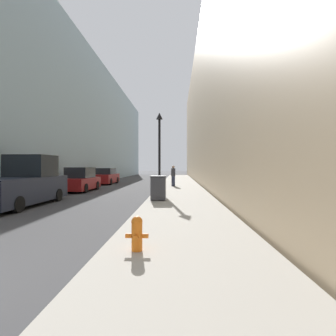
# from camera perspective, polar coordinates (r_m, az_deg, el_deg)

# --- Properties ---
(sidewalk_right) EXTENTS (3.53, 60.00, 0.12)m
(sidewalk_right) POSITION_cam_1_polar(r_m,az_deg,el_deg) (20.77, 2.67, -4.41)
(sidewalk_right) COLOR #ADA89E
(sidewalk_right) RESTS_ON ground
(building_left_glass) EXTENTS (12.00, 60.00, 13.98)m
(building_left_glass) POSITION_cam_1_polar(r_m,az_deg,el_deg) (32.72, -25.24, 9.48)
(building_left_glass) COLOR #99B7C6
(building_left_glass) RESTS_ON ground
(building_right_stone) EXTENTS (12.00, 60.00, 15.66)m
(building_right_stone) POSITION_cam_1_polar(r_m,az_deg,el_deg) (30.42, 17.83, 11.80)
(building_right_stone) COLOR tan
(building_right_stone) RESTS_ON ground
(fire_hydrant) EXTENTS (0.45, 0.34, 0.68)m
(fire_hydrant) POSITION_cam_1_polar(r_m,az_deg,el_deg) (5.35, -6.79, -13.80)
(fire_hydrant) COLOR orange
(fire_hydrant) RESTS_ON sidewalk_right
(trash_bin) EXTENTS (0.74, 0.61, 1.20)m
(trash_bin) POSITION_cam_1_polar(r_m,az_deg,el_deg) (12.89, -2.13, -4.31)
(trash_bin) COLOR #3D3D42
(trash_bin) RESTS_ON sidewalk_right
(lamppost) EXTENTS (0.42, 0.42, 5.10)m
(lamppost) POSITION_cam_1_polar(r_m,az_deg,el_deg) (16.82, -1.88, 5.17)
(lamppost) COLOR black
(lamppost) RESTS_ON sidewalk_right
(pickup_truck) EXTENTS (2.13, 5.43, 2.34)m
(pickup_truck) POSITION_cam_1_polar(r_m,az_deg,el_deg) (13.74, -29.11, -3.18)
(pickup_truck) COLOR #232838
(pickup_truck) RESTS_ON ground
(parked_sedan_near) EXTENTS (1.80, 4.20, 1.72)m
(parked_sedan_near) POSITION_cam_1_polar(r_m,az_deg,el_deg) (19.84, -18.52, -2.58)
(parked_sedan_near) COLOR maroon
(parked_sedan_near) RESTS_ON ground
(parked_sedan_far) EXTENTS (1.81, 4.54, 1.62)m
(parked_sedan_far) POSITION_cam_1_polar(r_m,az_deg,el_deg) (27.21, -13.33, -1.85)
(parked_sedan_far) COLOR maroon
(parked_sedan_far) RESTS_ON ground
(pedestrian_on_sidewalk) EXTENTS (0.35, 0.23, 1.73)m
(pedestrian_on_sidewalk) POSITION_cam_1_polar(r_m,az_deg,el_deg) (22.14, 1.15, -1.70)
(pedestrian_on_sidewalk) COLOR #2D3347
(pedestrian_on_sidewalk) RESTS_ON sidewalk_right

